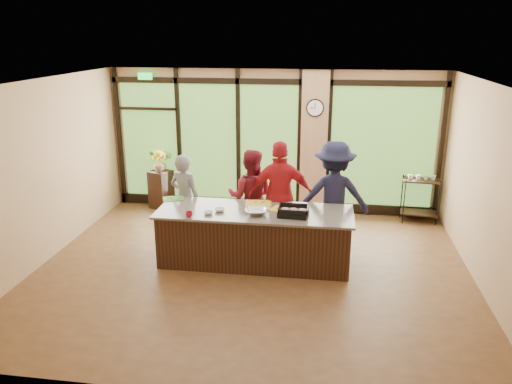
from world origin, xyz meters
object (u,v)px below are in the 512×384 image
(cook_left, at_px, (185,199))
(cook_right, at_px, (334,196))
(roasting_pan, at_px, (293,213))
(bar_cart, at_px, (420,194))
(flower_stand, at_px, (161,189))
(island_base, at_px, (255,238))

(cook_left, height_order, cook_right, cook_right)
(cook_left, bearing_deg, roasting_pan, 177.55)
(bar_cart, bearing_deg, cook_left, -153.11)
(roasting_pan, relative_size, flower_stand, 0.56)
(bar_cart, bearing_deg, flower_stand, -174.75)
(roasting_pan, xyz_separation_m, flower_stand, (-3.08, 2.59, -0.55))
(cook_left, distance_m, cook_right, 2.66)
(island_base, height_order, bar_cart, bar_cart)
(bar_cart, bearing_deg, island_base, -135.84)
(bar_cart, bearing_deg, roasting_pan, -127.45)
(cook_left, xyz_separation_m, roasting_pan, (2.02, -0.84, 0.13))
(cook_right, bearing_deg, flower_stand, -28.23)
(cook_right, relative_size, bar_cart, 1.98)
(roasting_pan, distance_m, flower_stand, 4.07)
(cook_right, distance_m, bar_cart, 2.38)
(flower_stand, bearing_deg, roasting_pan, -17.45)
(island_base, bearing_deg, roasting_pan, -12.47)
(cook_left, relative_size, bar_cart, 1.69)
(flower_stand, relative_size, bar_cart, 0.85)
(roasting_pan, bearing_deg, island_base, 172.04)
(island_base, height_order, cook_left, cook_left)
(cook_right, xyz_separation_m, flower_stand, (-3.72, 1.62, -0.55))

